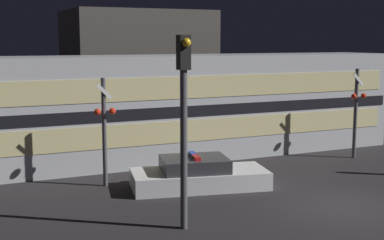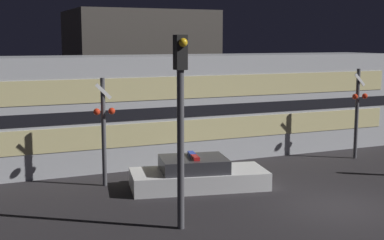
{
  "view_description": "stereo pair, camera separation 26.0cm",
  "coord_description": "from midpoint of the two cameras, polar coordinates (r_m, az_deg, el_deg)",
  "views": [
    {
      "loc": [
        -10.68,
        -12.49,
        5.04
      ],
      "look_at": [
        -2.26,
        6.16,
        1.99
      ],
      "focal_mm": 50.0,
      "sensor_mm": 36.0,
      "label": 1
    },
    {
      "loc": [
        -10.45,
        -12.59,
        5.04
      ],
      "look_at": [
        -2.26,
        6.16,
        1.99
      ],
      "focal_mm": 50.0,
      "sensor_mm": 36.0,
      "label": 2
    }
  ],
  "objects": [
    {
      "name": "train",
      "position": [
        23.14,
        -0.24,
        1.46
      ],
      "size": [
        19.7,
        3.14,
        4.43
      ],
      "color": "#B7BABF",
      "rests_on": "ground_plane"
    },
    {
      "name": "crossing_signal_near",
      "position": [
        23.9,
        17.53,
        1.07
      ],
      "size": [
        0.76,
        0.35,
        3.86
      ],
      "color": "#4C4C51",
      "rests_on": "ground_plane"
    },
    {
      "name": "building_left",
      "position": [
        31.31,
        -5.36,
        5.35
      ],
      "size": [
        7.85,
        5.74,
        6.71
      ],
      "color": "#47423D",
      "rests_on": "ground_plane"
    },
    {
      "name": "traffic_light_corner",
      "position": [
        14.01,
        -0.69,
        0.65
      ],
      "size": [
        0.3,
        0.46,
        5.19
      ],
      "color": "#4C4C51",
      "rests_on": "ground_plane"
    },
    {
      "name": "ground_plane",
      "position": [
        17.15,
        16.0,
        -8.96
      ],
      "size": [
        120.0,
        120.0,
        0.0
      ],
      "primitive_type": "plane",
      "color": "#262326"
    },
    {
      "name": "police_car",
      "position": [
        18.51,
        0.99,
        -5.93
      ],
      "size": [
        4.94,
        2.84,
        1.19
      ],
      "rotation": [
        0.0,
        0.0,
        -0.21
      ],
      "color": "silver",
      "rests_on": "ground_plane"
    },
    {
      "name": "crossing_signal_far",
      "position": [
        18.65,
        -8.99,
        -0.76
      ],
      "size": [
        0.76,
        0.35,
        3.78
      ],
      "color": "#4C4C51",
      "rests_on": "ground_plane"
    }
  ]
}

